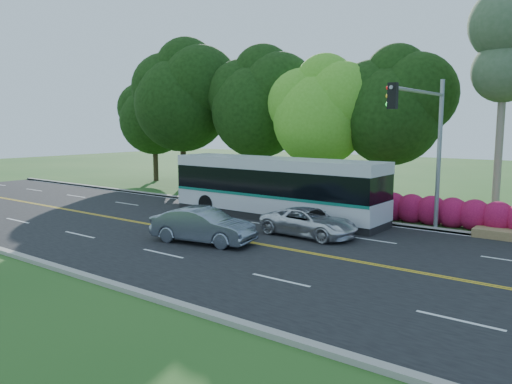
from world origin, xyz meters
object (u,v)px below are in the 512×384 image
Objects in this scene: sedan at (203,225)px; suv at (309,222)px; traffic_signal at (426,131)px; transit_bus at (275,188)px.

sedan reaches higher than suv.
traffic_signal is at bearing -57.53° from sedan.
sedan is 1.00× the size of suv.
traffic_signal is 0.57× the size of transit_bus.
sedan is (-6.98, -6.65, -3.92)m from traffic_signal.
suv is at bearing -145.14° from traffic_signal.
traffic_signal is at bearing 1.35° from transit_bus.
transit_bus is at bearing 56.16° from suv.
transit_bus is 2.74× the size of suv.
traffic_signal is 1.57× the size of sedan.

